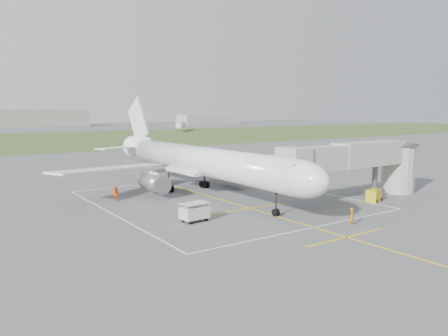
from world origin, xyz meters
TOP-DOWN VIEW (x-y plane):
  - ground at (0.00, 0.00)m, footprint 700.00×700.00m
  - grass_strip at (0.00, 130.00)m, footprint 700.00×120.00m
  - apron_markings at (0.00, -5.82)m, footprint 28.20×60.00m
  - airliner at (-0.00, 0.75)m, footprint 38.93×46.75m
  - jet_bridge at (15.72, -13.50)m, footprint 23.40×5.00m
  - gpu_unit at (15.00, -15.67)m, footprint 2.27×1.84m
  - baggage_cart at (-8.30, -11.57)m, footprint 2.92×1.92m
  - ramp_worker_nose at (3.68, -21.55)m, footprint 0.76×0.70m
  - ramp_worker_wing at (-11.19, 2.79)m, footprint 1.12×1.06m
  - distant_aircraft at (13.61, 155.86)m, footprint 168.14×49.65m

SIDE VIEW (x-z plane):
  - ground at x=0.00m, z-range 0.00..0.00m
  - apron_markings at x=0.00m, z-range 0.00..0.01m
  - grass_strip at x=0.00m, z-range 0.00..0.02m
  - gpu_unit at x=15.00m, z-range -0.01..1.49m
  - ramp_worker_nose at x=3.68m, z-range 0.00..1.75m
  - ramp_worker_wing at x=-11.19m, z-range 0.00..1.82m
  - baggage_cart at x=-8.30m, z-range 0.02..1.95m
  - distant_aircraft at x=13.61m, z-range -0.84..8.01m
  - airliner at x=0.00m, z-range -2.37..11.15m
  - jet_bridge at x=15.72m, z-range 1.14..8.34m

